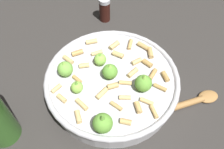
% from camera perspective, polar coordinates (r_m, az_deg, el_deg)
% --- Properties ---
extents(ground_plane, '(2.40, 2.40, 0.00)m').
position_cam_1_polar(ground_plane, '(0.59, 0.00, -3.64)').
color(ground_plane, '#2D2B28').
extents(cooking_pan, '(0.33, 0.33, 0.11)m').
position_cam_1_polar(cooking_pan, '(0.56, -0.07, -1.85)').
color(cooking_pan, '#B7B7BC').
rests_on(cooking_pan, ground).
extents(pepper_shaker, '(0.04, 0.04, 0.08)m').
position_cam_1_polar(pepper_shaker, '(0.76, -1.86, 15.99)').
color(pepper_shaker, '#33140F').
rests_on(pepper_shaker, ground).
extents(wooden_spoon, '(0.18, 0.17, 0.02)m').
position_cam_1_polar(wooden_spoon, '(0.59, 17.26, -7.16)').
color(wooden_spoon, '#9E703D').
rests_on(wooden_spoon, ground).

